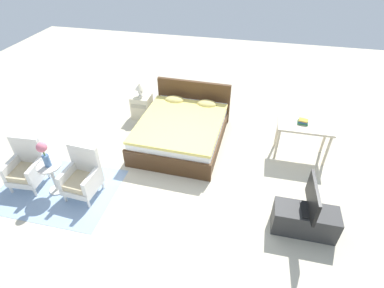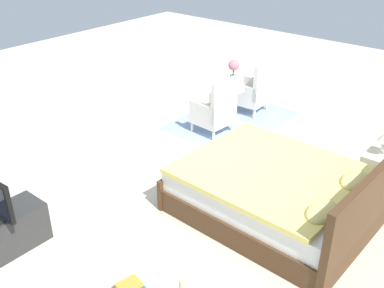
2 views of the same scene
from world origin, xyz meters
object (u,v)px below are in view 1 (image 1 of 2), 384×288
at_px(side_table, 52,175).
at_px(nightstand, 142,107).
at_px(tv_flatscreen, 312,199).
at_px(book_stack, 303,122).
at_px(armchair_by_window_right, 83,177).
at_px(table_lamp, 140,88).
at_px(flower_vase, 43,152).
at_px(bed, 182,129).
at_px(armchair_by_window_left, 27,167).
at_px(tv_stand, 305,220).
at_px(vanity_desk, 304,130).

bearing_deg(side_table, nightstand, 76.62).
xyz_separation_m(tv_flatscreen, book_stack, (-0.01, 1.99, 0.06)).
bearing_deg(side_table, tv_flatscreen, 1.04).
bearing_deg(armchair_by_window_right, side_table, -173.35).
relative_size(nightstand, table_lamp, 1.73).
distance_m(table_lamp, book_stack, 3.65).
bearing_deg(flower_vase, book_stack, 26.00).
height_order(bed, armchair_by_window_left, bed).
bearing_deg(tv_stand, armchair_by_window_right, -179.79).
bearing_deg(nightstand, tv_flatscreen, -35.94).
relative_size(armchair_by_window_left, side_table, 1.57).
relative_size(side_table, book_stack, 2.86).
relative_size(side_table, table_lamp, 1.78).
bearing_deg(side_table, tv_stand, 1.04).
relative_size(bed, tv_stand, 2.29).
relative_size(side_table, vanity_desk, 0.56).
xyz_separation_m(bed, nightstand, (-1.19, 0.74, -0.01)).
height_order(table_lamp, book_stack, table_lamp).
height_order(armchair_by_window_left, flower_vase, flower_vase).
bearing_deg(book_stack, armchair_by_window_left, -157.27).
bearing_deg(armchair_by_window_left, bed, 38.49).
bearing_deg(bed, armchair_by_window_right, -124.27).
bearing_deg(flower_vase, tv_flatscreen, 1.04).
bearing_deg(nightstand, armchair_by_window_left, -114.26).
bearing_deg(tv_stand, flower_vase, -178.96).
relative_size(flower_vase, tv_stand, 0.50).
bearing_deg(tv_flatscreen, table_lamp, 144.06).
height_order(table_lamp, tv_flatscreen, tv_flatscreen).
bearing_deg(armchair_by_window_left, flower_vase, -6.66).
distance_m(armchair_by_window_left, vanity_desk, 5.20).
bearing_deg(table_lamp, nightstand, -90.00).
xyz_separation_m(tv_stand, vanity_desk, (0.04, 1.92, 0.40)).
bearing_deg(book_stack, bed, -177.34).
relative_size(armchair_by_window_left, tv_stand, 0.96).
relative_size(tv_flatscreen, vanity_desk, 0.70).
height_order(flower_vase, tv_stand, flower_vase).
relative_size(table_lamp, tv_flatscreen, 0.45).
xyz_separation_m(armchair_by_window_left, book_stack, (4.77, 2.00, 0.39)).
xyz_separation_m(bed, side_table, (-1.83, -1.95, 0.07)).
xyz_separation_m(armchair_by_window_left, vanity_desk, (4.82, 1.93, 0.24)).
bearing_deg(tv_stand, bed, 142.15).
distance_m(bed, armchair_by_window_right, 2.29).
bearing_deg(armchair_by_window_right, nightstand, 87.91).
distance_m(armchair_by_window_right, flower_vase, 0.74).
bearing_deg(bed, vanity_desk, 1.04).
bearing_deg(table_lamp, tv_flatscreen, -35.94).
xyz_separation_m(nightstand, book_stack, (3.59, -0.63, 0.48)).
xyz_separation_m(armchair_by_window_left, tv_flatscreen, (4.79, 0.01, 0.33)).
distance_m(flower_vase, table_lamp, 2.77).
relative_size(armchair_by_window_right, flower_vase, 1.93).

